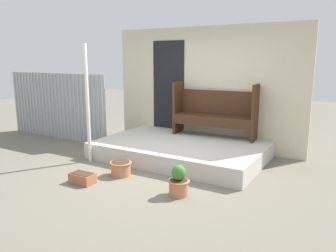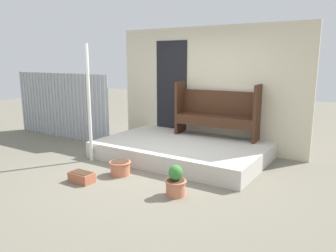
# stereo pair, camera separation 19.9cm
# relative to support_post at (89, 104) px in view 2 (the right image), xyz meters

# --- Properties ---
(ground_plane) EXTENTS (24.00, 24.00, 0.00)m
(ground_plane) POSITION_rel_support_post_xyz_m (1.45, 0.07, -1.10)
(ground_plane) COLOR #706B5B
(porch_slab) EXTENTS (3.18, 2.04, 0.31)m
(porch_slab) POSITION_rel_support_post_xyz_m (1.38, 1.09, -0.94)
(porch_slab) COLOR beige
(porch_slab) RESTS_ON ground_plane
(house_wall) EXTENTS (4.38, 0.08, 2.60)m
(house_wall) POSITION_rel_support_post_xyz_m (1.34, 2.13, 0.20)
(house_wall) COLOR beige
(house_wall) RESTS_ON ground_plane
(fence_corrugated) EXTENTS (3.16, 0.05, 1.59)m
(fence_corrugated) POSITION_rel_support_post_xyz_m (-2.06, 1.02, -0.30)
(fence_corrugated) COLOR #9EA3A8
(fence_corrugated) RESTS_ON ground_plane
(support_post) EXTENTS (0.06, 0.06, 2.19)m
(support_post) POSITION_rel_support_post_xyz_m (0.00, 0.00, 0.00)
(support_post) COLOR white
(support_post) RESTS_ON ground_plane
(bench) EXTENTS (1.76, 0.50, 1.12)m
(bench) POSITION_rel_support_post_xyz_m (1.75, 1.88, -0.22)
(bench) COLOR #422616
(bench) RESTS_ON porch_slab
(flower_pot_left) EXTENTS (0.37, 0.37, 0.24)m
(flower_pot_left) POSITION_rel_support_post_xyz_m (1.00, -0.32, -0.97)
(flower_pot_left) COLOR #C67251
(flower_pot_left) RESTS_ON ground_plane
(flower_pot_middle) EXTENTS (0.32, 0.32, 0.45)m
(flower_pot_middle) POSITION_rel_support_post_xyz_m (2.23, -0.55, -0.90)
(flower_pot_middle) COLOR #C67251
(flower_pot_middle) RESTS_ON ground_plane
(planter_box_rect) EXTENTS (0.40, 0.23, 0.17)m
(planter_box_rect) POSITION_rel_support_post_xyz_m (0.70, -0.91, -1.01)
(planter_box_rect) COLOR #B26042
(planter_box_rect) RESTS_ON ground_plane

